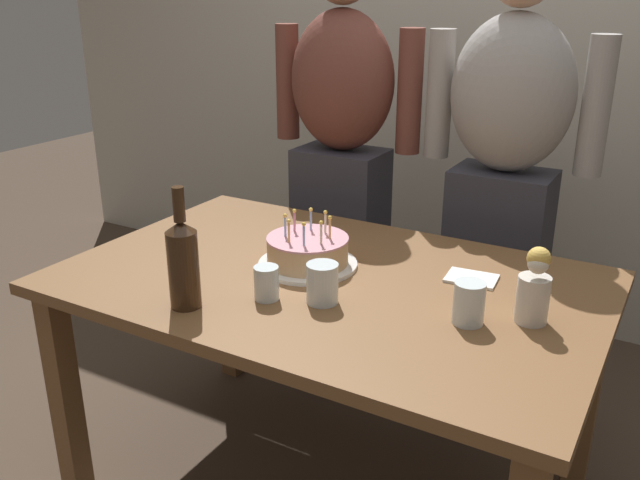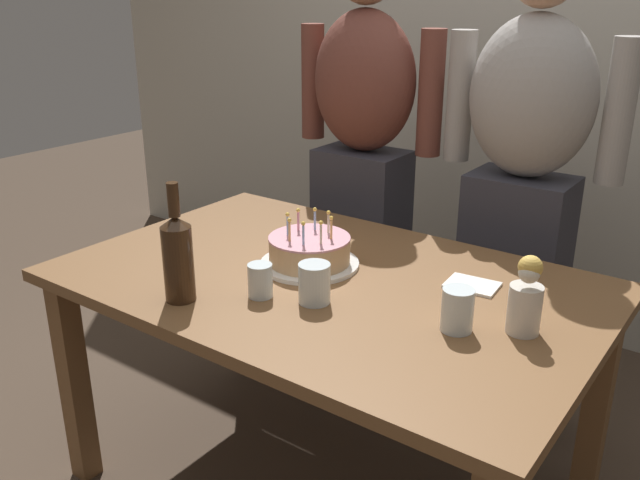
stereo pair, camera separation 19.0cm
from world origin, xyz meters
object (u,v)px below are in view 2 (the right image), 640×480
Objects in this scene: birthday_cake at (309,252)px; water_glass_side at (314,283)px; water_glass_far at (457,310)px; water_glass_near at (260,280)px; wine_bottle at (178,256)px; napkin_stack at (472,285)px; flower_vase at (526,298)px; person_woman_cardigan at (522,189)px; person_man_bearded at (363,162)px.

birthday_cake reaches higher than water_glass_side.
water_glass_near is at bearing -164.97° from water_glass_far.
wine_bottle reaches higher than napkin_stack.
birthday_cake is 0.41m from wine_bottle.
napkin_stack is 0.28m from flower_vase.
birthday_cake is at bearing 130.00° from water_glass_side.
birthday_cake is at bearing 61.63° from person_woman_cardigan.
person_man_bearded is at bearing 106.79° from water_glass_near.
water_glass_near is at bearing -137.77° from napkin_stack.
birthday_cake is at bearing 110.75° from person_man_bearded.
wine_bottle reaches higher than flower_vase.
water_glass_near is 0.85× the size of water_glass_far.
wine_bottle is 2.30× the size of napkin_stack.
person_man_bearded is (-0.91, 0.72, 0.04)m from flower_vase.
wine_bottle is (-0.29, -0.19, 0.07)m from water_glass_side.
water_glass_far is 0.27m from napkin_stack.
water_glass_far is at bearing 22.58° from wine_bottle.
water_glass_near is at bearing 41.65° from wine_bottle.
napkin_stack is 0.08× the size of person_man_bearded.
person_woman_cardigan is (0.51, 1.07, 0.01)m from wine_bottle.
water_glass_side is 0.77× the size of napkin_stack.
water_glass_near is 0.52m from water_glass_far.
birthday_cake is 2.73× the size of water_glass_far.
person_woman_cardigan reaches higher than napkin_stack.
wine_bottle is (-0.16, -0.14, 0.08)m from water_glass_near.
flower_vase is 0.12× the size of person_man_bearded.
person_man_bearded is 0.63m from person_woman_cardigan.
person_man_bearded reaches higher than water_glass_side.
wine_bottle is at bearing -155.85° from flower_vase.
napkin_stack is (0.43, 0.39, -0.04)m from water_glass_near.
water_glass_far is (0.52, -0.11, 0.01)m from birthday_cake.
birthday_cake is 0.53m from water_glass_far.
birthday_cake is at bearing 177.64° from flower_vase.
wine_bottle is at bearing -157.42° from water_glass_far.
wine_bottle reaches higher than water_glass_far.
person_woman_cardigan is at bearing 100.61° from water_glass_far.
birthday_cake is 0.24m from water_glass_side.
person_woman_cardigan is at bearing 61.63° from birthday_cake.
person_woman_cardigan is (0.35, 0.93, 0.09)m from water_glass_near.
birthday_cake is 2.73× the size of water_glass_side.
flower_vase is at bearing 111.51° from person_woman_cardigan.
water_glass_far is (0.50, 0.13, 0.01)m from water_glass_near.
person_woman_cardigan is at bearing 111.51° from flower_vase.
wine_bottle is (-0.14, -0.38, 0.08)m from birthday_cake.
water_glass_side is at bearing -131.33° from napkin_stack.
water_glass_far is at bearing 100.61° from person_woman_cardigan.
flower_vase is at bearing 141.97° from person_man_bearded.
person_man_bearded and person_woman_cardigan have the same top height.
person_man_bearded is (-0.42, 0.87, 0.08)m from water_glass_side.
flower_vase is (0.79, 0.35, -0.03)m from wine_bottle.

